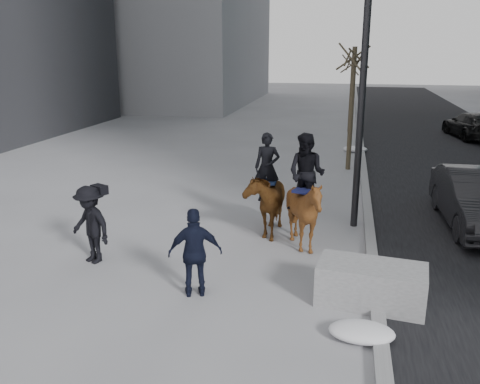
% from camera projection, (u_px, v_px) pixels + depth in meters
% --- Properties ---
extents(ground, '(120.00, 120.00, 0.00)m').
position_uv_depth(ground, '(228.00, 276.00, 10.69)').
color(ground, gray).
rests_on(ground, ground).
extents(road, '(8.00, 90.00, 0.01)m').
position_uv_depth(road, '(475.00, 178.00, 18.71)').
color(road, black).
rests_on(road, ground).
extents(curb, '(0.25, 90.00, 0.12)m').
position_uv_depth(curb, '(364.00, 171.00, 19.49)').
color(curb, gray).
rests_on(curb, ground).
extents(planter, '(2.06, 1.22, 0.78)m').
position_uv_depth(planter, '(371.00, 284.00, 9.43)').
color(planter, '#97979A').
rests_on(planter, ground).
extents(car_near, '(1.80, 4.67, 1.52)m').
position_uv_depth(car_near, '(478.00, 199.00, 13.42)').
color(car_near, black).
rests_on(car_near, ground).
extents(car_far, '(2.65, 4.95, 1.37)m').
position_uv_depth(car_far, '(473.00, 125.00, 26.67)').
color(car_far, black).
rests_on(car_far, ground).
extents(tree_near, '(1.20, 1.20, 5.18)m').
position_uv_depth(tree_near, '(352.00, 103.00, 19.32)').
color(tree_near, '#393021').
rests_on(tree_near, ground).
extents(tree_far, '(1.20, 1.20, 4.51)m').
position_uv_depth(tree_far, '(351.00, 92.00, 28.25)').
color(tree_far, '#34281F').
rests_on(tree_far, ground).
extents(mounted_left, '(0.96, 2.02, 2.57)m').
position_uv_depth(mounted_left, '(266.00, 196.00, 12.99)').
color(mounted_left, '#45230D').
rests_on(mounted_left, ground).
extents(mounted_right, '(1.92, 2.03, 2.76)m').
position_uv_depth(mounted_right, '(305.00, 204.00, 11.83)').
color(mounted_right, '#4A260E').
rests_on(mounted_right, ground).
extents(feeder, '(1.11, 1.01, 1.75)m').
position_uv_depth(feeder, '(195.00, 253.00, 9.63)').
color(feeder, black).
rests_on(feeder, ground).
extents(camera_crew, '(1.30, 1.07, 1.75)m').
position_uv_depth(camera_crew, '(91.00, 224.00, 11.16)').
color(camera_crew, black).
rests_on(camera_crew, ground).
extents(lamppost, '(0.25, 2.63, 9.09)m').
position_uv_depth(lamppost, '(366.00, 32.00, 12.55)').
color(lamppost, black).
rests_on(lamppost, ground).
extents(snow_piles, '(1.10, 16.55, 0.28)m').
position_uv_depth(snow_piles, '(357.00, 195.00, 16.01)').
color(snow_piles, silver).
rests_on(snow_piles, ground).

